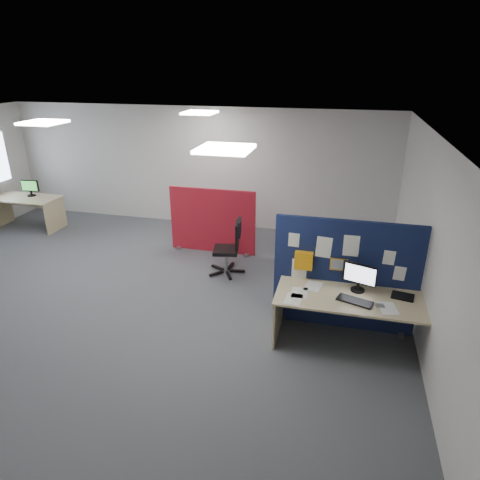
% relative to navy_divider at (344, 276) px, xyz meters
% --- Properties ---
extents(floor, '(9.00, 9.00, 0.00)m').
position_rel_navy_divider_xyz_m(floor, '(-3.46, 0.16, -0.82)').
color(floor, '#505358').
rests_on(floor, ground).
extents(ceiling, '(9.00, 7.00, 0.02)m').
position_rel_navy_divider_xyz_m(ceiling, '(-3.46, 0.16, 1.88)').
color(ceiling, white).
rests_on(ceiling, wall_back).
extents(wall_back, '(9.00, 0.02, 2.70)m').
position_rel_navy_divider_xyz_m(wall_back, '(-3.46, 3.66, 0.53)').
color(wall_back, silver).
rests_on(wall_back, floor).
extents(wall_right, '(0.02, 7.00, 2.70)m').
position_rel_navy_divider_xyz_m(wall_right, '(1.04, 0.16, 0.53)').
color(wall_right, silver).
rests_on(wall_right, floor).
extents(ceiling_lights, '(4.10, 4.10, 0.04)m').
position_rel_navy_divider_xyz_m(ceiling_lights, '(-3.13, 0.83, 1.85)').
color(ceiling_lights, white).
rests_on(ceiling_lights, ceiling).
extents(navy_divider, '(1.99, 0.30, 1.65)m').
position_rel_navy_divider_xyz_m(navy_divider, '(0.00, 0.00, 0.00)').
color(navy_divider, '#10123D').
rests_on(navy_divider, floor).
extents(main_desk, '(1.98, 0.88, 0.73)m').
position_rel_navy_divider_xyz_m(main_desk, '(0.12, -0.35, -0.26)').
color(main_desk, tan).
rests_on(main_desk, floor).
extents(monitor_main, '(0.44, 0.19, 0.39)m').
position_rel_navy_divider_xyz_m(monitor_main, '(0.19, -0.22, 0.13)').
color(monitor_main, black).
rests_on(monitor_main, main_desk).
extents(keyboard, '(0.48, 0.32, 0.02)m').
position_rel_navy_divider_xyz_m(keyboard, '(0.16, -0.53, -0.08)').
color(keyboard, black).
rests_on(keyboard, main_desk).
extents(mouse, '(0.11, 0.07, 0.03)m').
position_rel_navy_divider_xyz_m(mouse, '(0.46, -0.57, -0.08)').
color(mouse, '#999A9E').
rests_on(mouse, main_desk).
extents(paper_tray, '(0.32, 0.27, 0.01)m').
position_rel_navy_divider_xyz_m(paper_tray, '(0.77, -0.25, -0.09)').
color(paper_tray, black).
rests_on(paper_tray, main_desk).
extents(red_divider, '(1.75, 0.30, 1.31)m').
position_rel_navy_divider_xyz_m(red_divider, '(-2.59, 2.13, -0.18)').
color(red_divider, '#A8152B').
rests_on(red_divider, floor).
extents(second_desk, '(1.53, 0.76, 0.73)m').
position_rel_navy_divider_xyz_m(second_desk, '(-7.14, 2.42, -0.28)').
color(second_desk, tan).
rests_on(second_desk, floor).
extents(monitor_second, '(0.41, 0.18, 0.37)m').
position_rel_navy_divider_xyz_m(monitor_second, '(-7.08, 2.54, 0.11)').
color(monitor_second, black).
rests_on(monitor_second, second_desk).
extents(office_chair, '(0.67, 0.66, 1.02)m').
position_rel_navy_divider_xyz_m(office_chair, '(-1.97, 1.27, -0.25)').
color(office_chair, black).
rests_on(office_chair, floor).
extents(desk_papers, '(1.43, 0.73, 0.00)m').
position_rel_navy_divider_xyz_m(desk_papers, '(-0.25, -0.49, -0.09)').
color(desk_papers, white).
rests_on(desk_papers, main_desk).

